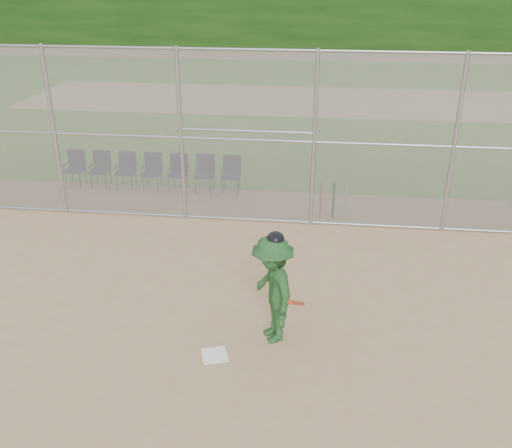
# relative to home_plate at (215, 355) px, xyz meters

# --- Properties ---
(ground) EXTENTS (100.00, 100.00, 0.00)m
(ground) POSITION_rel_home_plate_xyz_m (0.35, 0.10, -0.01)
(ground) COLOR tan
(ground) RESTS_ON ground
(grass_strip) EXTENTS (100.00, 100.00, 0.00)m
(grass_strip) POSITION_rel_home_plate_xyz_m (0.35, 18.10, -0.00)
(grass_strip) COLOR #396F21
(grass_strip) RESTS_ON ground
(dirt_patch_far) EXTENTS (24.00, 24.00, 0.00)m
(dirt_patch_far) POSITION_rel_home_plate_xyz_m (0.35, 18.10, 0.00)
(dirt_patch_far) COLOR tan
(dirt_patch_far) RESTS_ON ground
(backstop_fence) EXTENTS (16.09, 0.09, 4.00)m
(backstop_fence) POSITION_rel_home_plate_xyz_m (0.35, 5.10, 2.06)
(backstop_fence) COLOR gray
(backstop_fence) RESTS_ON ground
(home_plate) EXTENTS (0.49, 0.49, 0.02)m
(home_plate) POSITION_rel_home_plate_xyz_m (0.00, 0.00, 0.00)
(home_plate) COLOR white
(home_plate) RESTS_ON ground
(batter_at_plate) EXTENTS (1.11, 1.45, 1.92)m
(batter_at_plate) POSITION_rel_home_plate_xyz_m (0.85, 0.58, 0.92)
(batter_at_plate) COLOR #1E4D22
(batter_at_plate) RESTS_ON ground
(spare_bats) EXTENTS (0.66, 0.27, 0.85)m
(spare_bats) POSITION_rel_home_plate_xyz_m (1.87, 5.58, 0.41)
(spare_bats) COLOR #D84C14
(spare_bats) RESTS_ON ground
(chair_0) EXTENTS (0.54, 0.52, 0.96)m
(chair_0) POSITION_rel_home_plate_xyz_m (-5.12, 6.89, 0.47)
(chair_0) COLOR #0F0F38
(chair_0) RESTS_ON ground
(chair_1) EXTENTS (0.54, 0.52, 0.96)m
(chair_1) POSITION_rel_home_plate_xyz_m (-4.41, 6.89, 0.47)
(chair_1) COLOR #0F0F38
(chair_1) RESTS_ON ground
(chair_2) EXTENTS (0.54, 0.52, 0.96)m
(chair_2) POSITION_rel_home_plate_xyz_m (-3.69, 6.89, 0.47)
(chair_2) COLOR #0F0F38
(chair_2) RESTS_ON ground
(chair_3) EXTENTS (0.54, 0.52, 0.96)m
(chair_3) POSITION_rel_home_plate_xyz_m (-2.97, 6.89, 0.47)
(chair_3) COLOR #0F0F38
(chair_3) RESTS_ON ground
(chair_4) EXTENTS (0.54, 0.52, 0.96)m
(chair_4) POSITION_rel_home_plate_xyz_m (-2.25, 6.89, 0.47)
(chair_4) COLOR #0F0F38
(chair_4) RESTS_ON ground
(chair_5) EXTENTS (0.54, 0.52, 0.96)m
(chair_5) POSITION_rel_home_plate_xyz_m (-1.54, 6.89, 0.47)
(chair_5) COLOR #0F0F38
(chair_5) RESTS_ON ground
(chair_6) EXTENTS (0.54, 0.52, 0.96)m
(chair_6) POSITION_rel_home_plate_xyz_m (-0.82, 6.89, 0.47)
(chair_6) COLOR #0F0F38
(chair_6) RESTS_ON ground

